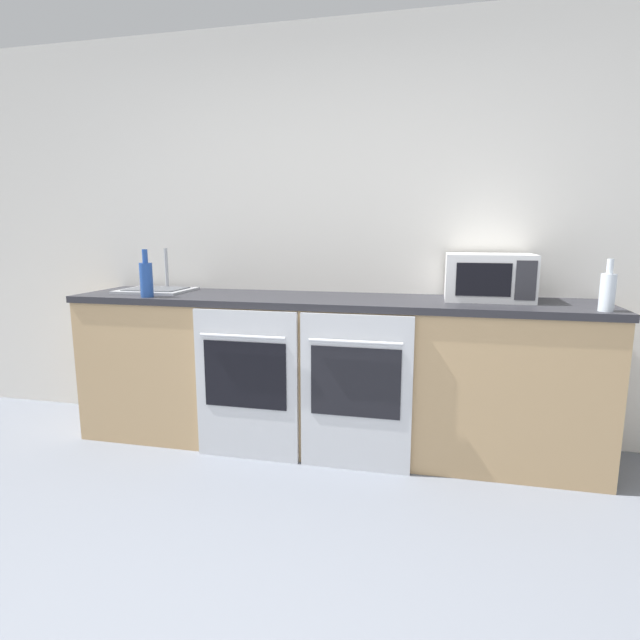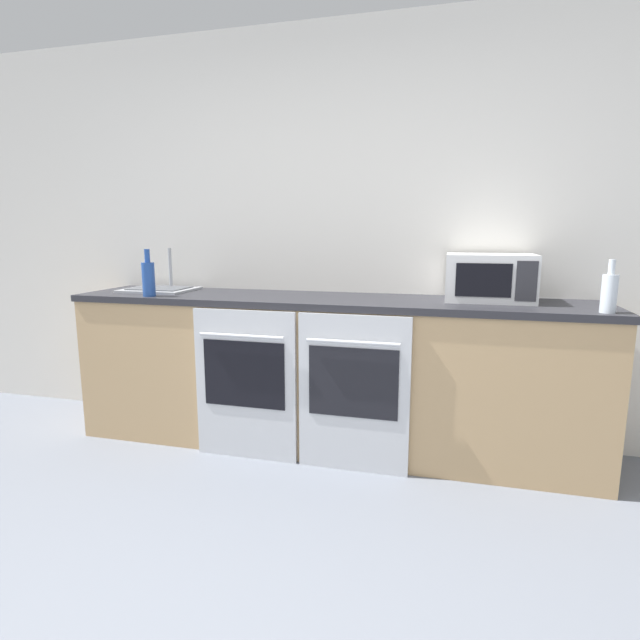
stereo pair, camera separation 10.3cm
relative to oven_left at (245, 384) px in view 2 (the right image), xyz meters
The scene contains 8 objects.
wall_back 1.13m from the oven_left, 56.38° to the left, with size 10.00×0.06×2.60m.
counter_back 0.52m from the oven_left, 36.35° to the left, with size 3.16×0.60×0.93m.
oven_left is the anchor object (origin of this frame).
oven_right 0.64m from the oven_left, ahead, with size 0.62×0.06×0.89m.
microwave 1.53m from the oven_left, 16.45° to the left, with size 0.48×0.34×0.27m.
bottle_blue 0.89m from the oven_left, behind, with size 0.08×0.08×0.29m.
bottle_clear 1.96m from the oven_left, ahead, with size 0.07×0.07×0.26m.
sink 0.97m from the oven_left, 154.49° to the left, with size 0.45×0.37×0.28m.
Camera 2 is at (0.71, -0.86, 1.32)m, focal length 28.00 mm.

